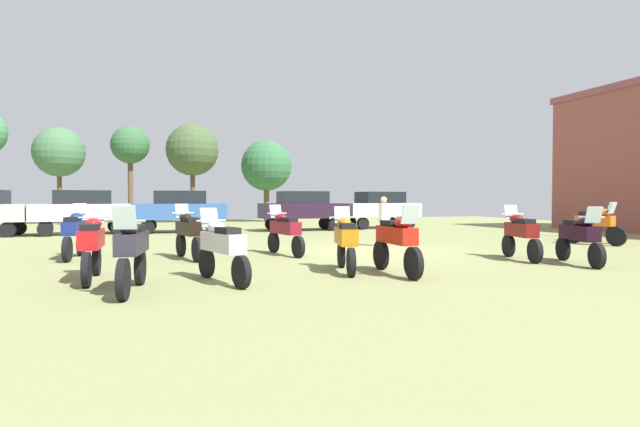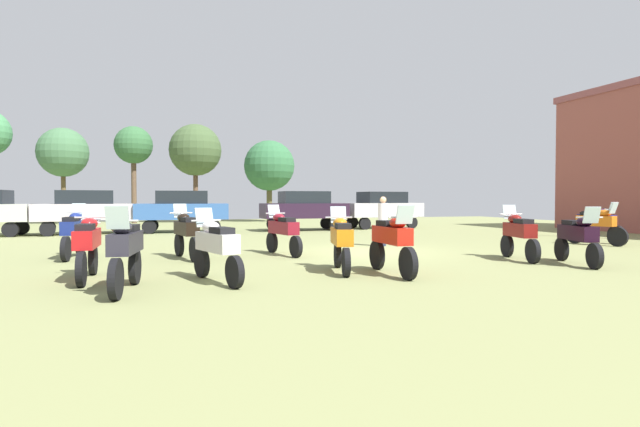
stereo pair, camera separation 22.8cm
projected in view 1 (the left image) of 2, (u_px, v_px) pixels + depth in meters
name	position (u px, v px, depth m)	size (l,w,h in m)	color
ground_plane	(371.00, 252.00, 15.50)	(44.00, 52.00, 0.02)	#808652
motorcycle_1	(397.00, 240.00, 10.84)	(0.62, 2.28, 1.50)	black
motorcycle_2	(285.00, 230.00, 14.61)	(0.74, 2.19, 1.44)	black
motorcycle_3	(188.00, 232.00, 13.61)	(0.74, 2.14, 1.48)	black
motorcycle_4	(75.00, 232.00, 13.67)	(0.62, 2.12, 1.49)	black
motorcycle_5	(580.00, 236.00, 12.49)	(0.87, 2.16, 1.44)	black
motorcycle_7	(92.00, 244.00, 10.00)	(0.62, 2.24, 1.49)	black
motorcycle_8	(222.00, 246.00, 9.79)	(0.84, 2.15, 1.44)	black
motorcycle_9	(595.00, 224.00, 17.88)	(0.81, 2.10, 1.50)	black
motorcycle_10	(346.00, 240.00, 11.25)	(0.73, 2.06, 1.44)	black
motorcycle_11	(521.00, 233.00, 13.47)	(0.74, 2.07, 1.45)	black
motorcycle_12	(132.00, 250.00, 8.76)	(0.65, 2.22, 1.51)	black
motorcycle_13	(595.00, 222.00, 18.89)	(0.63, 2.29, 1.50)	black
car_1	(303.00, 208.00, 25.87)	(4.34, 1.89, 2.00)	black
car_2	(380.00, 207.00, 27.92)	(4.46, 2.23, 2.00)	black
car_3	(181.00, 208.00, 24.36)	(4.40, 2.06, 2.00)	black
car_4	(82.00, 209.00, 22.99)	(4.54, 2.50, 2.00)	black
person_1	(384.00, 217.00, 17.29)	(0.48, 0.48, 1.69)	#272A42
tree_1	(59.00, 152.00, 31.94)	(3.11, 3.11, 6.12)	brown
tree_2	(130.00, 146.00, 33.40)	(2.47, 2.47, 6.42)	brown
tree_3	(192.00, 150.00, 33.72)	(3.44, 3.44, 6.60)	brown
tree_4	(266.00, 166.00, 35.60)	(3.54, 3.54, 5.72)	brown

